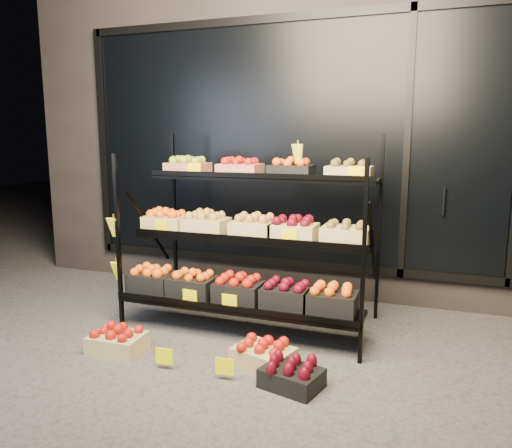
% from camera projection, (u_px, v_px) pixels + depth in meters
% --- Properties ---
extents(ground, '(24.00, 24.00, 0.00)m').
position_uv_depth(ground, '(222.00, 352.00, 3.83)').
color(ground, '#514F4C').
rests_on(ground, ground).
extents(building, '(6.00, 2.08, 3.50)m').
position_uv_depth(building, '(308.00, 127.00, 5.92)').
color(building, '#2D2826').
rests_on(building, ground).
extents(display_rack, '(2.18, 1.02, 1.69)m').
position_uv_depth(display_rack, '(248.00, 237.00, 4.26)').
color(display_rack, black).
rests_on(display_rack, ground).
extents(tag_floor_a, '(0.13, 0.01, 0.12)m').
position_uv_depth(tag_floor_a, '(164.00, 362.00, 3.54)').
color(tag_floor_a, '#FFE600').
rests_on(tag_floor_a, ground).
extents(tag_floor_b, '(0.13, 0.01, 0.12)m').
position_uv_depth(tag_floor_b, '(225.00, 372.00, 3.39)').
color(tag_floor_b, '#FFE600').
rests_on(tag_floor_b, ground).
extents(floor_crate_left, '(0.41, 0.31, 0.20)m').
position_uv_depth(floor_crate_left, '(117.00, 340.00, 3.83)').
color(floor_crate_left, tan).
rests_on(floor_crate_left, ground).
extents(floor_crate_midright, '(0.48, 0.40, 0.20)m').
position_uv_depth(floor_crate_midright, '(263.00, 354.00, 3.59)').
color(floor_crate_midright, tan).
rests_on(floor_crate_midright, ground).
extents(floor_crate_right, '(0.44, 0.37, 0.19)m').
position_uv_depth(floor_crate_right, '(292.00, 374.00, 3.29)').
color(floor_crate_right, black).
rests_on(floor_crate_right, ground).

